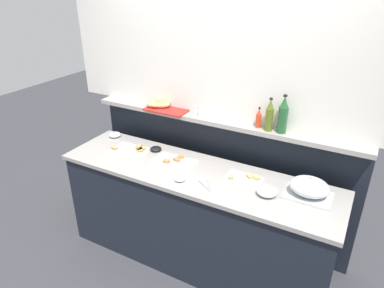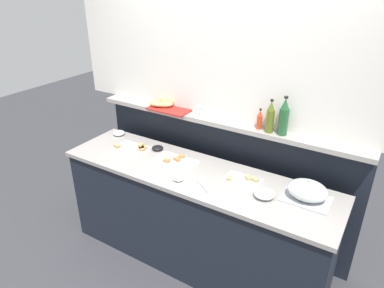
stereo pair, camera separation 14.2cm
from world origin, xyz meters
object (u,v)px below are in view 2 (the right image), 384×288
serving_cloche (307,191)px  olive_oil_bottle (270,118)px  pepper_shaker (202,112)px  hot_sauce_bottle (260,120)px  condiment_bowl_dark (158,148)px  sandwich_platter_rear (243,180)px  wine_bottle_green (284,118)px  serving_tongs (205,186)px  salt_shaker (197,111)px  condiment_bowl_teal (178,178)px  glass_bowl_large (264,194)px  glass_bowl_medium (119,133)px  bread_basket (164,104)px  sandwich_platter_side (175,161)px  sandwich_platter_front (133,148)px

serving_cloche → olive_oil_bottle: (-0.43, 0.31, 0.37)m
pepper_shaker → hot_sauce_bottle: bearing=0.5°
condiment_bowl_dark → sandwich_platter_rear: bearing=-5.1°
condiment_bowl_dark → wine_bottle_green: size_ratio=0.33×
sandwich_platter_rear → hot_sauce_bottle: (-0.03, 0.34, 0.38)m
serving_tongs → salt_shaker: bearing=125.9°
condiment_bowl_teal → hot_sauce_bottle: 0.82m
condiment_bowl_teal → condiment_bowl_dark: bearing=143.3°
glass_bowl_large → condiment_bowl_teal: glass_bowl_large is taller
glass_bowl_medium → condiment_bowl_dark: bearing=-6.2°
glass_bowl_large → condiment_bowl_dark: bearing=169.7°
pepper_shaker → bread_basket: (-0.41, -0.00, -0.01)m
sandwich_platter_side → glass_bowl_large: glass_bowl_large is taller
glass_bowl_medium → serving_tongs: bearing=-16.9°
condiment_bowl_teal → pepper_shaker: pepper_shaker is taller
olive_oil_bottle → wine_bottle_green: bearing=5.2°
glass_bowl_large → condiment_bowl_teal: bearing=-168.3°
wine_bottle_green → condiment_bowl_teal: bearing=-135.9°
serving_cloche → condiment_bowl_teal: size_ratio=3.97×
bread_basket → salt_shaker: bearing=0.4°
sandwich_platter_front → sandwich_platter_rear: (1.09, 0.03, -0.00)m
serving_cloche → olive_oil_bottle: 0.65m
glass_bowl_large → bread_basket: bread_basket is taller
sandwich_platter_rear → pepper_shaker: 0.75m
serving_cloche → pepper_shaker: pepper_shaker is taller
sandwich_platter_side → salt_shaker: (0.01, 0.35, 0.35)m
glass_bowl_large → sandwich_platter_side: bearing=173.2°
serving_tongs → olive_oil_bottle: bearing=63.3°
condiment_bowl_dark → bread_basket: size_ratio=0.25×
hot_sauce_bottle → olive_oil_bottle: olive_oil_bottle is taller
condiment_bowl_teal → serving_tongs: 0.23m
hot_sauce_bottle → olive_oil_bottle: bearing=-12.4°
condiment_bowl_teal → wine_bottle_green: (0.61, 0.59, 0.44)m
condiment_bowl_teal → serving_tongs: (0.23, 0.03, -0.01)m
sandwich_platter_front → wine_bottle_green: 1.38m
condiment_bowl_teal → hot_sauce_bottle: hot_sauce_bottle is taller
sandwich_platter_rear → bread_basket: bearing=161.4°
serving_cloche → condiment_bowl_dark: size_ratio=3.25×
bread_basket → glass_bowl_large: bearing=-20.7°
serving_cloche → sandwich_platter_side: bearing=-178.7°
hot_sauce_bottle → pepper_shaker: size_ratio=2.02×
bread_basket → sandwich_platter_front: bearing=-107.1°
sandwich_platter_side → glass_bowl_large: (0.85, -0.10, 0.02)m
olive_oil_bottle → pepper_shaker: 0.64m
condiment_bowl_dark → bread_basket: bread_basket is taller
sandwich_platter_rear → olive_oil_bottle: size_ratio=1.05×
sandwich_platter_side → hot_sauce_bottle: hot_sauce_bottle is taller
condiment_bowl_dark → wine_bottle_green: 1.17m
condiment_bowl_dark → pepper_shaker: bearing=38.6°
sandwich_platter_front → serving_cloche: 1.59m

